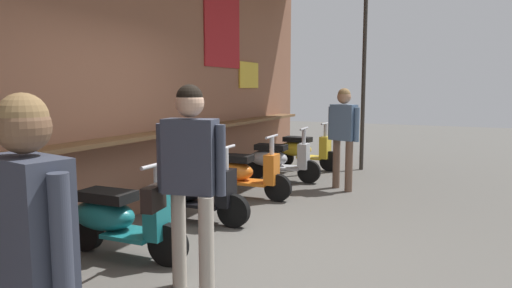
{
  "coord_description": "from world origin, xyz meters",
  "views": [
    {
      "loc": [
        -3.95,
        -1.99,
        1.65
      ],
      "look_at": [
        2.29,
        0.96,
        0.8
      ],
      "focal_mm": 31.91,
      "sensor_mm": 36.0,
      "label": 1
    }
  ],
  "objects_px": {
    "scooter_teal": "(118,218)",
    "shopper_passing": "(29,248)",
    "shopper_browsing": "(343,128)",
    "scooter_silver": "(277,159)",
    "scooter_orange": "(242,172)",
    "scooter_yellow": "(303,150)",
    "shopper_with_handbag": "(189,168)",
    "scooter_black": "(191,191)"
  },
  "relations": [
    {
      "from": "shopper_browsing",
      "to": "shopper_passing",
      "type": "xyz_separation_m",
      "value": [
        -5.94,
        -0.2,
        -0.02
      ]
    },
    {
      "from": "scooter_black",
      "to": "scooter_silver",
      "type": "xyz_separation_m",
      "value": [
        2.77,
        -0.0,
        0.0
      ]
    },
    {
      "from": "shopper_with_handbag",
      "to": "shopper_browsing",
      "type": "xyz_separation_m",
      "value": [
        4.24,
        -0.14,
        -0.01
      ]
    },
    {
      "from": "scooter_black",
      "to": "scooter_silver",
      "type": "distance_m",
      "value": 2.77
    },
    {
      "from": "scooter_black",
      "to": "shopper_passing",
      "type": "distance_m",
      "value": 3.71
    },
    {
      "from": "scooter_yellow",
      "to": "scooter_teal",
      "type": "bearing_deg",
      "value": -86.51
    },
    {
      "from": "scooter_silver",
      "to": "shopper_with_handbag",
      "type": "xyz_separation_m",
      "value": [
        -4.44,
        -1.09,
        0.64
      ]
    },
    {
      "from": "scooter_black",
      "to": "scooter_yellow",
      "type": "height_order",
      "value": "same"
    },
    {
      "from": "scooter_teal",
      "to": "scooter_black",
      "type": "bearing_deg",
      "value": 88.01
    },
    {
      "from": "shopper_with_handbag",
      "to": "scooter_orange",
      "type": "bearing_deg",
      "value": -171.15
    },
    {
      "from": "scooter_black",
      "to": "shopper_with_handbag",
      "type": "relative_size",
      "value": 0.83
    },
    {
      "from": "scooter_orange",
      "to": "scooter_silver",
      "type": "distance_m",
      "value": 1.4
    },
    {
      "from": "scooter_black",
      "to": "scooter_silver",
      "type": "bearing_deg",
      "value": 87.37
    },
    {
      "from": "scooter_teal",
      "to": "shopper_with_handbag",
      "type": "bearing_deg",
      "value": -20.92
    },
    {
      "from": "scooter_teal",
      "to": "shopper_with_handbag",
      "type": "height_order",
      "value": "shopper_with_handbag"
    },
    {
      "from": "scooter_teal",
      "to": "scooter_black",
      "type": "height_order",
      "value": "same"
    },
    {
      "from": "scooter_yellow",
      "to": "scooter_orange",
      "type": "bearing_deg",
      "value": -86.51
    },
    {
      "from": "shopper_passing",
      "to": "scooter_orange",
      "type": "bearing_deg",
      "value": -151.55
    },
    {
      "from": "scooter_orange",
      "to": "shopper_browsing",
      "type": "height_order",
      "value": "shopper_browsing"
    },
    {
      "from": "scooter_teal",
      "to": "shopper_passing",
      "type": "relative_size",
      "value": 0.86
    },
    {
      "from": "scooter_black",
      "to": "shopper_with_handbag",
      "type": "bearing_deg",
      "value": -59.38
    },
    {
      "from": "scooter_silver",
      "to": "shopper_passing",
      "type": "distance_m",
      "value": 6.33
    },
    {
      "from": "scooter_silver",
      "to": "shopper_browsing",
      "type": "bearing_deg",
      "value": -13.78
    },
    {
      "from": "shopper_browsing",
      "to": "scooter_yellow",
      "type": "bearing_deg",
      "value": -124.11
    },
    {
      "from": "scooter_yellow",
      "to": "shopper_with_handbag",
      "type": "height_order",
      "value": "shopper_with_handbag"
    },
    {
      "from": "scooter_black",
      "to": "shopper_browsing",
      "type": "xyz_separation_m",
      "value": [
        2.57,
        -1.23,
        0.62
      ]
    },
    {
      "from": "scooter_teal",
      "to": "scooter_yellow",
      "type": "bearing_deg",
      "value": 88.01
    },
    {
      "from": "shopper_with_handbag",
      "to": "scooter_black",
      "type": "bearing_deg",
      "value": -157.7
    },
    {
      "from": "scooter_orange",
      "to": "shopper_browsing",
      "type": "relative_size",
      "value": 0.85
    },
    {
      "from": "scooter_orange",
      "to": "shopper_with_handbag",
      "type": "height_order",
      "value": "shopper_with_handbag"
    },
    {
      "from": "scooter_yellow",
      "to": "shopper_with_handbag",
      "type": "relative_size",
      "value": 0.84
    },
    {
      "from": "scooter_black",
      "to": "shopper_passing",
      "type": "xyz_separation_m",
      "value": [
        -3.37,
        -1.43,
        0.6
      ]
    },
    {
      "from": "scooter_teal",
      "to": "scooter_orange",
      "type": "xyz_separation_m",
      "value": [
        2.66,
        -0.0,
        0.0
      ]
    },
    {
      "from": "scooter_silver",
      "to": "scooter_teal",
      "type": "bearing_deg",
      "value": -94.51
    },
    {
      "from": "scooter_silver",
      "to": "scooter_black",
      "type": "bearing_deg",
      "value": -94.51
    },
    {
      "from": "scooter_orange",
      "to": "shopper_browsing",
      "type": "bearing_deg",
      "value": 40.93
    },
    {
      "from": "scooter_teal",
      "to": "scooter_orange",
      "type": "height_order",
      "value": "same"
    },
    {
      "from": "scooter_teal",
      "to": "scooter_orange",
      "type": "bearing_deg",
      "value": 88.01
    },
    {
      "from": "shopper_browsing",
      "to": "scooter_silver",
      "type": "bearing_deg",
      "value": -81.69
    },
    {
      "from": "scooter_teal",
      "to": "shopper_passing",
      "type": "xyz_separation_m",
      "value": [
        -2.08,
        -1.43,
        0.6
      ]
    },
    {
      "from": "scooter_orange",
      "to": "shopper_with_handbag",
      "type": "bearing_deg",
      "value": -73.57
    },
    {
      "from": "scooter_yellow",
      "to": "shopper_passing",
      "type": "xyz_separation_m",
      "value": [
        -7.49,
        -1.43,
        0.6
      ]
    }
  ]
}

